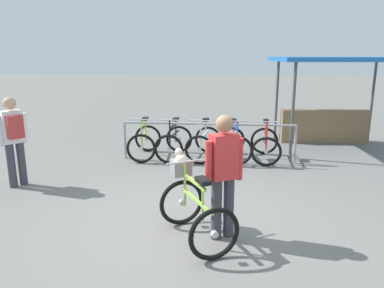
{
  "coord_description": "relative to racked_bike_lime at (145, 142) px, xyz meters",
  "views": [
    {
      "loc": [
        0.22,
        -4.93,
        2.36
      ],
      "look_at": [
        0.09,
        0.6,
        1.0
      ],
      "focal_mm": 34.17,
      "sensor_mm": 36.0,
      "label": 1
    }
  ],
  "objects": [
    {
      "name": "ground_plane",
      "position": [
        1.1,
        -3.38,
        -0.37
      ],
      "size": [
        80.0,
        80.0,
        0.0
      ],
      "primitive_type": "plane",
      "color": "slate"
    },
    {
      "name": "bike_rack_rail",
      "position": [
        1.49,
        -0.29,
        0.32
      ],
      "size": [
        3.9,
        0.35,
        0.88
      ],
      "color": "#99999E",
      "rests_on": "ground"
    },
    {
      "name": "racked_bike_lime",
      "position": [
        0.0,
        0.0,
        0.0
      ],
      "size": [
        0.67,
        1.12,
        0.98
      ],
      "color": "black",
      "rests_on": "ground"
    },
    {
      "name": "racked_bike_black",
      "position": [
        0.7,
        -0.05,
        -0.0
      ],
      "size": [
        0.84,
        1.21,
        0.98
      ],
      "color": "black",
      "rests_on": "ground"
    },
    {
      "name": "racked_bike_white",
      "position": [
        1.4,
        -0.11,
        0.0
      ],
      "size": [
        0.87,
        1.2,
        0.97
      ],
      "color": "black",
      "rests_on": "ground"
    },
    {
      "name": "racked_bike_blue",
      "position": [
        2.09,
        -0.16,
        -0.0
      ],
      "size": [
        0.72,
        1.12,
        0.97
      ],
      "color": "black",
      "rests_on": "ground"
    },
    {
      "name": "racked_bike_red",
      "position": [
        2.79,
        -0.21,
        -0.0
      ],
      "size": [
        0.79,
        1.19,
        0.98
      ],
      "color": "black",
      "rests_on": "ground"
    },
    {
      "name": "featured_bicycle",
      "position": [
        1.22,
        -3.87,
        0.12
      ],
      "size": [
        1.05,
        1.26,
        1.09
      ],
      "color": "black",
      "rests_on": "ground"
    },
    {
      "name": "person_with_featured_bike",
      "position": [
        1.61,
        -3.88,
        0.54
      ],
      "size": [
        0.49,
        0.33,
        1.64
      ],
      "color": "#383842",
      "rests_on": "ground"
    },
    {
      "name": "pedestrian_with_backpack",
      "position": [
        -2.02,
        -2.04,
        0.57
      ],
      "size": [
        0.47,
        0.47,
        1.64
      ],
      "color": "#383842",
      "rests_on": "ground"
    },
    {
      "name": "market_stall",
      "position": [
        4.7,
        1.21,
        1.03
      ],
      "size": [
        3.11,
        2.31,
        2.3
      ],
      "color": "#4C4C51",
      "rests_on": "ground"
    }
  ]
}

